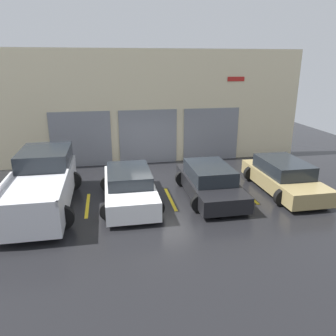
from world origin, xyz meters
TOP-DOWN VIEW (x-y plane):
  - ground_plane at (0.00, 0.00)m, footprint 28.00×28.00m
  - shophouse_building at (-0.01, 3.29)m, footprint 15.89×0.68m
  - pickup_truck at (-4.67, -1.69)m, footprint 2.55×5.43m
  - sedan_white at (-1.56, -1.95)m, footprint 2.18×4.24m
  - sedan_side at (1.56, -1.94)m, footprint 2.18×4.23m
  - van_right at (4.67, -1.94)m, footprint 2.18×4.37m
  - parking_stripe_left at (-3.11, -1.98)m, footprint 0.12×2.20m
  - parking_stripe_centre at (0.00, -1.98)m, footprint 0.12×2.20m
  - parking_stripe_right at (3.11, -1.98)m, footprint 0.12×2.20m
  - parking_stripe_far_right at (6.23, -1.98)m, footprint 0.12×2.20m

SIDE VIEW (x-z plane):
  - ground_plane at x=0.00m, z-range 0.00..0.00m
  - parking_stripe_left at x=-3.11m, z-range 0.00..0.01m
  - parking_stripe_centre at x=0.00m, z-range 0.00..0.01m
  - parking_stripe_right at x=3.11m, z-range 0.00..0.01m
  - parking_stripe_far_right at x=6.23m, z-range 0.00..0.01m
  - sedan_side at x=1.56m, z-range -0.04..1.21m
  - van_right at x=4.67m, z-range -0.04..1.23m
  - sedan_white at x=-1.56m, z-range -0.03..1.23m
  - pickup_truck at x=-4.67m, z-range -0.05..1.77m
  - shophouse_building at x=-0.01m, z-range -0.05..5.61m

